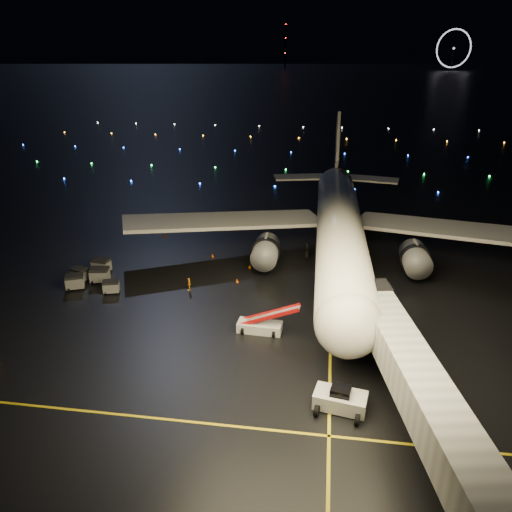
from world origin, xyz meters
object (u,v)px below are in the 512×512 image
object	(u,v)px
baggage_cart_3	(101,265)
baggage_cart_4	(80,274)
crew_c	(189,284)
baggage_cart_1	(75,282)
belt_loader	(260,317)
pushback_tug	(340,398)
baggage_cart_0	(111,287)
baggage_cart_2	(100,275)
airliner	(341,197)

from	to	relation	value
baggage_cart_3	baggage_cart_4	xyz separation A→B (m)	(-1.55, -2.90, -0.06)
crew_c	baggage_cart_1	distance (m)	13.76
crew_c	baggage_cart_3	bearing A→B (deg)	-119.26
belt_loader	baggage_cart_3	bearing A→B (deg)	155.56
baggage_cart_1	baggage_cart_3	distance (m)	5.21
pushback_tug	baggage_cart_4	size ratio (longest dim) A/B	2.10
baggage_cart_1	baggage_cart_4	world-z (taller)	baggage_cart_1
baggage_cart_0	baggage_cart_3	xyz separation A→B (m)	(-3.68, 5.50, 0.13)
pushback_tug	baggage_cart_2	bearing A→B (deg)	156.72
airliner	pushback_tug	bearing A→B (deg)	-90.97
belt_loader	baggage_cart_4	distance (m)	25.35
belt_loader	baggage_cart_3	size ratio (longest dim) A/B	3.12
airliner	baggage_cart_2	bearing A→B (deg)	-156.74
baggage_cart_1	baggage_cart_3	world-z (taller)	baggage_cart_3
baggage_cart_1	pushback_tug	bearing A→B (deg)	-52.81
crew_c	airliner	bearing A→B (deg)	114.59
airliner	baggage_cart_2	xyz separation A→B (m)	(-29.01, -13.19, -7.45)
baggage_cart_2	airliner	bearing A→B (deg)	14.44
baggage_cart_0	baggage_cart_1	size ratio (longest dim) A/B	0.86
crew_c	baggage_cart_0	world-z (taller)	crew_c
airliner	baggage_cart_2	world-z (taller)	airliner
crew_c	baggage_cart_2	xyz separation A→B (m)	(-11.50, 0.62, 0.13)
crew_c	baggage_cart_0	distance (m)	9.14
baggage_cart_0	baggage_cart_3	size ratio (longest dim) A/B	0.86
airliner	crew_c	world-z (taller)	airliner
baggage_cart_2	baggage_cart_4	bearing A→B (deg)	169.87
pushback_tug	crew_c	world-z (taller)	pushback_tug
crew_c	pushback_tug	bearing A→B (deg)	29.40
belt_loader	baggage_cart_2	distance (m)	22.88
baggage_cart_4	baggage_cart_2	bearing A→B (deg)	18.80
baggage_cart_4	baggage_cart_3	bearing A→B (deg)	80.82
belt_loader	baggage_cart_0	size ratio (longest dim) A/B	3.65
baggage_cart_3	baggage_cart_0	bearing A→B (deg)	-49.73
belt_loader	baggage_cart_3	world-z (taller)	belt_loader
baggage_cart_0	baggage_cart_2	bearing A→B (deg)	118.74
baggage_cart_2	crew_c	bearing A→B (deg)	-13.09
baggage_cart_2	baggage_cart_4	xyz separation A→B (m)	(-2.65, 0.01, -0.10)
airliner	pushback_tug	world-z (taller)	airliner
belt_loader	baggage_cart_1	world-z (taller)	belt_loader
baggage_cart_0	pushback_tug	bearing A→B (deg)	-48.52
airliner	belt_loader	world-z (taller)	airliner
baggage_cart_1	baggage_cart_2	distance (m)	3.09
pushback_tug	baggage_cart_3	distance (m)	37.63
baggage_cart_1	belt_loader	bearing A→B (deg)	-39.55
baggage_cart_0	baggage_cart_2	size ratio (longest dim) A/B	0.82
airliner	belt_loader	size ratio (longest dim) A/B	8.98
crew_c	baggage_cart_0	xyz separation A→B (m)	(-8.92, -1.98, -0.03)
airliner	crew_c	size ratio (longest dim) A/B	36.90
belt_loader	baggage_cart_1	xyz separation A→B (m)	(-23.31, 6.54, -0.70)
baggage_cart_0	baggage_cart_3	world-z (taller)	baggage_cart_3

